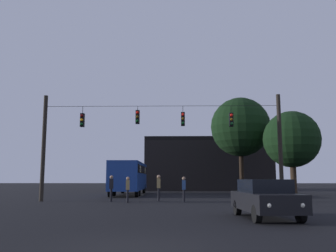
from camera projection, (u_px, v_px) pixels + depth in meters
name	position (u px, v px, depth m)	size (l,w,h in m)	color
ground_plane	(165.00, 196.00, 32.46)	(168.00, 168.00, 0.00)	black
overhead_signal_span	(160.00, 140.00, 25.33)	(16.62, 0.44, 7.36)	black
city_bus	(129.00, 175.00, 34.71)	(2.70, 11.04, 3.00)	navy
car_near_right	(265.00, 198.00, 14.45)	(2.13, 4.44, 1.52)	black
pedestrian_crossing_left	(184.00, 188.00, 24.15)	(0.25, 0.36, 1.66)	black
pedestrian_crossing_center	(159.00, 186.00, 25.31)	(0.26, 0.37, 1.79)	black
pedestrian_crossing_right	(111.00, 187.00, 24.71)	(0.26, 0.38, 1.75)	black
pedestrian_near_bus	(128.00, 188.00, 23.76)	(0.28, 0.38, 1.66)	black
corner_building	(205.00, 165.00, 51.22)	(15.99, 13.31, 6.71)	black
tree_left_silhouette	(240.00, 127.00, 38.48)	(6.19, 6.19, 9.99)	black
tree_behind_building	(292.00, 139.00, 33.78)	(5.20, 5.20, 7.73)	#2D2116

